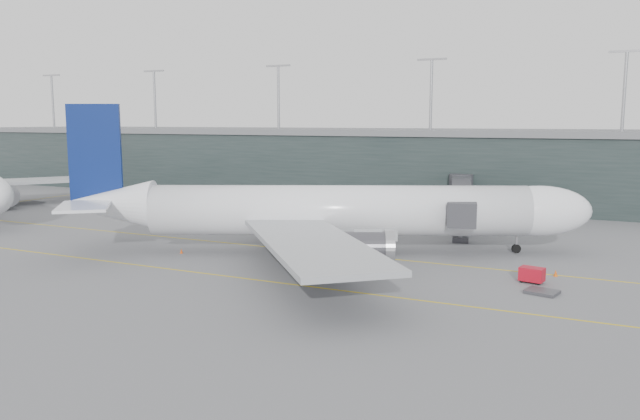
% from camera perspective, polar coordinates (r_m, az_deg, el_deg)
% --- Properties ---
extents(ground, '(320.00, 320.00, 0.00)m').
position_cam_1_polar(ground, '(87.58, -1.69, -3.09)').
color(ground, slate).
rests_on(ground, ground).
extents(taxiline_a, '(160.00, 0.25, 0.02)m').
position_cam_1_polar(taxiline_a, '(84.11, -2.92, -3.57)').
color(taxiline_a, gold).
rests_on(taxiline_a, ground).
extents(taxiline_b, '(160.00, 0.25, 0.02)m').
position_cam_1_polar(taxiline_b, '(70.75, -9.06, -5.92)').
color(taxiline_b, gold).
rests_on(taxiline_b, ground).
extents(taxiline_lead_main, '(0.25, 60.00, 0.02)m').
position_cam_1_polar(taxiline_lead_main, '(103.79, 5.77, -1.34)').
color(taxiline_lead_main, gold).
rests_on(taxiline_lead_main, ground).
extents(taxiline_lead_adj, '(0.25, 60.00, 0.02)m').
position_cam_1_polar(taxiline_lead_adj, '(150.27, -24.36, 0.92)').
color(taxiline_lead_adj, gold).
rests_on(taxiline_lead_adj, ground).
extents(terminal, '(240.00, 36.00, 29.00)m').
position_cam_1_polar(terminal, '(140.42, 9.06, 4.21)').
color(terminal, '#1D2827').
rests_on(terminal, ground).
extents(main_aircraft, '(65.32, 60.17, 19.24)m').
position_cam_1_polar(main_aircraft, '(80.90, 1.41, -0.15)').
color(main_aircraft, white).
rests_on(main_aircraft, ground).
extents(jet_bridge, '(13.77, 46.90, 7.22)m').
position_cam_1_polar(jet_bridge, '(104.52, 13.55, 1.52)').
color(jet_bridge, '#303036').
rests_on(jet_bridge, ground).
extents(gse_cart, '(2.71, 2.01, 1.67)m').
position_cam_1_polar(gse_cart, '(70.31, 18.81, -5.58)').
color(gse_cart, '#A40B1B').
rests_on(gse_cart, ground).
extents(baggage_dolly, '(3.51, 3.06, 0.30)m').
position_cam_1_polar(baggage_dolly, '(66.59, 19.63, -7.05)').
color(baggage_dolly, '#323237').
rests_on(baggage_dolly, ground).
extents(uld_a, '(2.47, 2.15, 1.95)m').
position_cam_1_polar(uld_a, '(98.67, -2.12, -1.21)').
color(uld_a, '#3D3C42').
rests_on(uld_a, ground).
extents(uld_b, '(2.17, 1.87, 1.74)m').
position_cam_1_polar(uld_b, '(99.31, 0.08, -1.21)').
color(uld_b, '#3D3C42').
rests_on(uld_b, ground).
extents(uld_c, '(2.30, 1.88, 2.03)m').
position_cam_1_polar(uld_c, '(96.16, 1.21, -1.43)').
color(uld_c, '#3D3C42').
rests_on(uld_c, ground).
extents(cone_nose, '(0.47, 0.47, 0.75)m').
position_cam_1_polar(cone_nose, '(74.13, 20.74, -5.42)').
color(cone_nose, '#D7520B').
rests_on(cone_nose, ground).
extents(cone_wing_stbd, '(0.44, 0.44, 0.69)m').
position_cam_1_polar(cone_wing_stbd, '(67.70, -1.12, -6.17)').
color(cone_wing_stbd, '#EC4B0D').
rests_on(cone_wing_stbd, ground).
extents(cone_wing_port, '(0.49, 0.49, 0.77)m').
position_cam_1_polar(cone_wing_port, '(94.40, 4.88, -2.06)').
color(cone_wing_port, red).
rests_on(cone_wing_port, ground).
extents(cone_tail, '(0.39, 0.39, 0.61)m').
position_cam_1_polar(cone_tail, '(83.13, -12.56, -3.69)').
color(cone_tail, '#E24B0C').
rests_on(cone_tail, ground).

